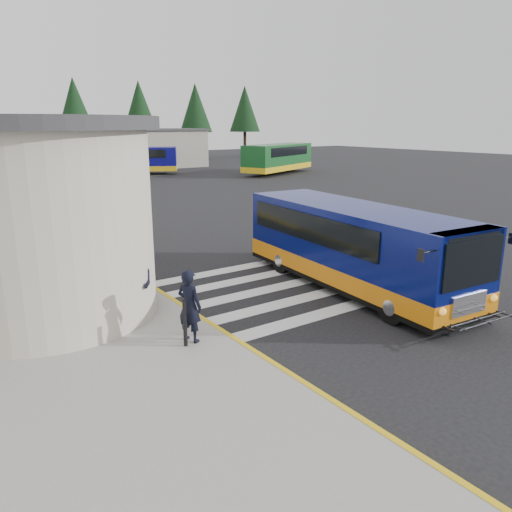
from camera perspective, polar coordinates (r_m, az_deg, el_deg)
ground at (r=16.16m, az=3.06°, el=-2.32°), size 140.00×140.00×0.00m
curb_strip at (r=17.67m, az=-15.60°, el=-1.08°), size 0.12×34.00×0.16m
crosswalk at (r=15.26m, az=3.43°, el=-3.35°), size 8.00×5.35×0.01m
depot_building at (r=56.38m, az=-19.37°, el=11.39°), size 26.40×8.40×4.20m
tree_line at (r=64.14m, az=-21.55°, el=15.72°), size 58.40×4.40×10.00m
transit_bus at (r=15.00m, az=11.12°, el=0.71°), size 3.39×8.86×2.46m
pedestrian_a at (r=10.93m, az=-7.61°, el=-5.67°), size 0.60×0.70×1.63m
pedestrian_b at (r=12.32m, az=-13.38°, el=-3.30°), size 0.79×0.94×1.74m
bollard at (r=10.81m, az=-8.12°, el=-7.61°), size 0.09×0.09×1.04m
far_bus_a at (r=50.44m, az=-14.02°, el=10.69°), size 8.69×6.14×2.21m
far_bus_b at (r=49.54m, az=2.54°, el=11.21°), size 9.71×6.19×2.44m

